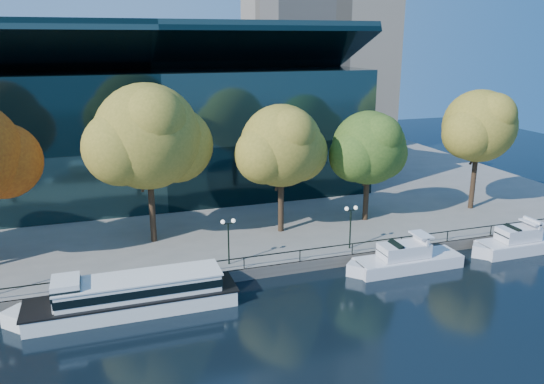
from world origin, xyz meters
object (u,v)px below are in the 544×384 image
object	(u,v)px
tour_boat	(127,294)
tree_2	(150,139)
lamp_2	(351,217)
tree_3	(283,148)
tree_4	(370,149)
cruiser_far	(517,242)
tree_5	(481,128)
cruiser_near	(404,259)
lamp_1	(228,231)

from	to	relation	value
tour_boat	tree_2	size ratio (longest dim) A/B	1.13
lamp_2	tree_3	bearing A→B (deg)	124.44
tour_boat	lamp_2	bearing A→B (deg)	10.70
tour_boat	tree_4	xyz separation A→B (m)	(25.30, 10.51, 7.24)
cruiser_far	tree_2	xyz separation A→B (m)	(-32.36, 11.03, 9.83)
tree_2	tree_3	world-z (taller)	tree_2
tour_boat	cruiser_far	xyz separation A→B (m)	(35.71, 0.14, -0.34)
lamp_2	cruiser_far	bearing A→B (deg)	-13.01
tree_5	tree_2	bearing A→B (deg)	178.64
tree_5	lamp_2	bearing A→B (deg)	-160.61
tour_boat	lamp_2	world-z (taller)	lamp_2
cruiser_near	tree_2	distance (m)	24.95
tree_4	tree_2	bearing A→B (deg)	178.29
cruiser_far	tree_5	size ratio (longest dim) A/B	0.73
tree_2	tree_4	world-z (taller)	tree_2
tour_boat	tree_4	bearing A→B (deg)	22.56
tour_boat	tree_5	distance (m)	40.92
tree_5	lamp_2	distance (m)	20.69
tree_3	tree_5	bearing A→B (deg)	0.69
cruiser_near	lamp_1	world-z (taller)	lamp_1
cruiser_far	tree_2	world-z (taller)	tree_2
tree_4	tree_5	world-z (taller)	tree_5
cruiser_near	tree_2	size ratio (longest dim) A/B	0.72
tree_4	lamp_1	size ratio (longest dim) A/B	2.86
tour_boat	cruiser_near	xyz separation A→B (m)	(23.41, 0.09, -0.38)
cruiser_far	tree_2	distance (m)	35.57
tree_5	cruiser_far	bearing A→B (deg)	-105.81
lamp_2	tree_4	bearing A→B (deg)	51.65
cruiser_far	cruiser_near	bearing A→B (deg)	-179.78
cruiser_near	tree_4	xyz separation A→B (m)	(1.89, 10.42, 7.62)
tree_5	tour_boat	bearing A→B (deg)	-165.02
tree_2	lamp_2	world-z (taller)	tree_2
cruiser_near	lamp_2	world-z (taller)	lamp_2
tree_4	lamp_1	distance (m)	18.57
cruiser_near	tree_5	bearing A→B (deg)	33.98
cruiser_far	lamp_2	bearing A→B (deg)	166.99
tour_boat	lamp_1	bearing A→B (deg)	23.63
lamp_1	lamp_2	xyz separation A→B (m)	(11.35, 0.00, 0.00)
tour_boat	tree_3	world-z (taller)	tree_3
tree_3	lamp_2	distance (m)	9.38
cruiser_far	tree_2	size ratio (longest dim) A/B	0.65
cruiser_near	tree_5	xyz separation A→B (m)	(15.19, 10.24, 9.21)
tour_boat	cruiser_far	world-z (taller)	tour_boat
cruiser_near	lamp_1	bearing A→B (deg)	166.02
tree_3	cruiser_far	bearing A→B (deg)	-26.31
lamp_2	cruiser_near	bearing A→B (deg)	-46.96
cruiser_near	cruiser_far	world-z (taller)	cruiser_far
tree_4	tree_5	distance (m)	13.39
tour_boat	lamp_1	distance (m)	9.77
tour_boat	tree_5	xyz separation A→B (m)	(38.60, 10.33, 8.83)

